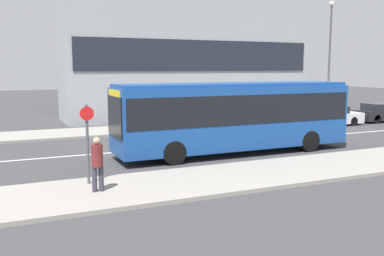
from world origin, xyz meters
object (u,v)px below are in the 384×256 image
(pedestrian_near_stop, at_px, (97,161))
(bus_stop_sign, at_px, (87,138))
(street_lamp, at_px, (330,50))
(parked_car_0, at_px, (327,116))
(parked_car_1, at_px, (381,113))
(city_bus, at_px, (234,113))

(pedestrian_near_stop, distance_m, bus_stop_sign, 1.14)
(bus_stop_sign, distance_m, street_lamp, 21.90)
(parked_car_0, distance_m, street_lamp, 5.10)
(parked_car_1, xyz_separation_m, pedestrian_near_stop, (-22.25, -9.74, 0.44))
(city_bus, bearing_deg, street_lamp, 33.17)
(city_bus, relative_size, parked_car_1, 2.58)
(bus_stop_sign, height_order, street_lamp, street_lamp)
(parked_car_0, bearing_deg, city_bus, -151.36)
(parked_car_0, distance_m, parked_car_1, 5.09)
(city_bus, relative_size, pedestrian_near_stop, 6.57)
(pedestrian_near_stop, distance_m, street_lamp, 22.41)
(parked_car_1, bearing_deg, street_lamp, 153.25)
(pedestrian_near_stop, relative_size, street_lamp, 0.20)
(bus_stop_sign, xyz_separation_m, street_lamp, (18.92, 10.48, 3.45))
(pedestrian_near_stop, relative_size, bus_stop_sign, 0.65)
(city_bus, xyz_separation_m, bus_stop_sign, (-7.01, -3.00, -0.20))
(city_bus, xyz_separation_m, parked_car_1, (15.33, 5.75, -1.19))
(pedestrian_near_stop, bearing_deg, city_bus, -150.46)
(pedestrian_near_stop, bearing_deg, street_lamp, -149.09)
(street_lamp, bearing_deg, city_bus, -147.89)
(bus_stop_sign, bearing_deg, street_lamp, 28.97)
(city_bus, distance_m, parked_car_0, 11.73)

